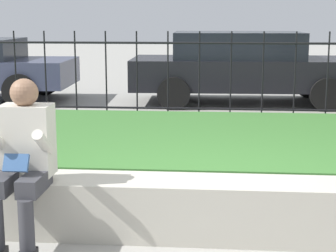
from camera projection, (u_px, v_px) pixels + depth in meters
ground_plane at (211, 237)px, 4.42m from camera, size 60.00×60.00×0.00m
stone_bench at (173, 211)px, 4.41m from camera, size 2.78×0.46×0.46m
person_seated_reader at (23, 157)px, 4.15m from camera, size 0.42×0.73×1.26m
grass_berm at (213, 149)px, 6.62m from camera, size 8.75×3.16×0.34m
iron_fence at (215, 78)px, 8.58m from camera, size 6.75×0.03×1.48m
car_parked_center at (244, 66)px, 11.05m from camera, size 4.53×2.03×1.40m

